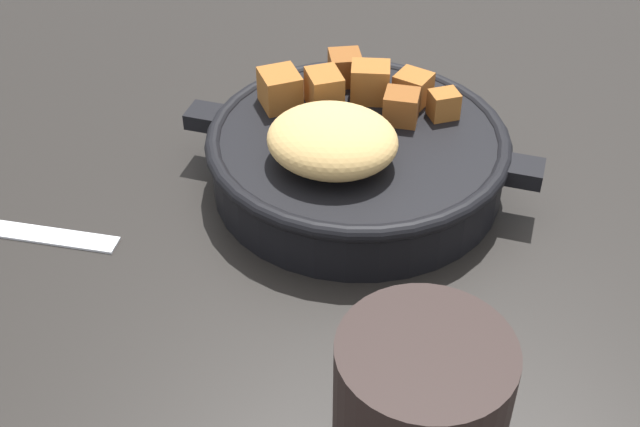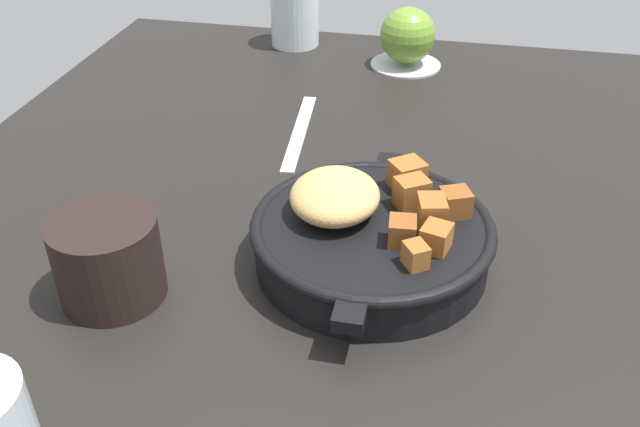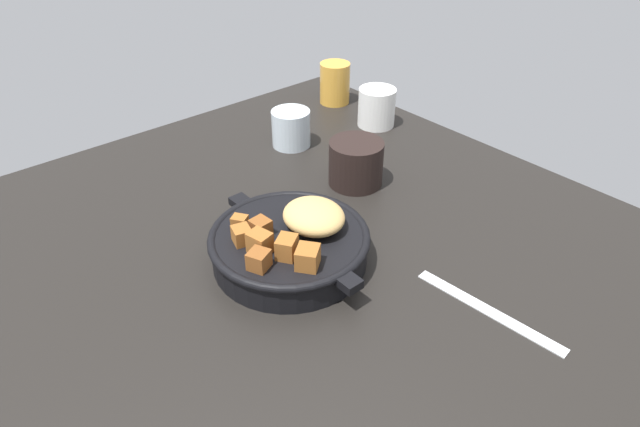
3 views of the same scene
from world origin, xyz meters
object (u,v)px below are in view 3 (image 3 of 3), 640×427
object	(u,v)px
cast_iron_skillet	(291,242)
butter_knife	(488,310)
coffee_mug_dark	(356,163)
juice_glass_amber	(335,83)
white_creamer_pitcher	(377,107)
water_glass_short	(291,128)

from	to	relation	value
cast_iron_skillet	butter_knife	xyz separation A→B (cm)	(23.39, 12.08, -2.85)
coffee_mug_dark	juice_glass_amber	world-z (taller)	juice_glass_amber
cast_iron_skillet	coffee_mug_dark	size ratio (longest dim) A/B	2.90
juice_glass_amber	white_creamer_pitcher	world-z (taller)	juice_glass_amber
cast_iron_skillet	juice_glass_amber	size ratio (longest dim) A/B	3.00
cast_iron_skillet	butter_knife	distance (cm)	26.48
juice_glass_amber	water_glass_short	size ratio (longest dim) A/B	1.21
juice_glass_amber	water_glass_short	distance (cm)	21.86
coffee_mug_dark	water_glass_short	distance (cm)	17.67
water_glass_short	white_creamer_pitcher	world-z (taller)	white_creamer_pitcher
butter_knife	white_creamer_pitcher	size ratio (longest dim) A/B	2.61
white_creamer_pitcher	cast_iron_skillet	bearing A→B (deg)	-60.28
coffee_mug_dark	juice_glass_amber	size ratio (longest dim) A/B	1.03
juice_glass_amber	butter_knife	bearing A→B (deg)	-25.57
butter_knife	coffee_mug_dark	world-z (taller)	coffee_mug_dark
water_glass_short	white_creamer_pitcher	bearing A→B (deg)	76.79
juice_glass_amber	water_glass_short	world-z (taller)	juice_glass_amber
cast_iron_skillet	water_glass_short	size ratio (longest dim) A/B	3.63
juice_glass_amber	white_creamer_pitcher	xyz separation A→B (cm)	(13.92, -1.41, -0.55)
coffee_mug_dark	water_glass_short	bearing A→B (deg)	178.70
cast_iron_skillet	juice_glass_amber	xyz separation A→B (cm)	(-36.31, 40.65, 1.29)
cast_iron_skillet	coffee_mug_dark	bearing A→B (deg)	113.55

